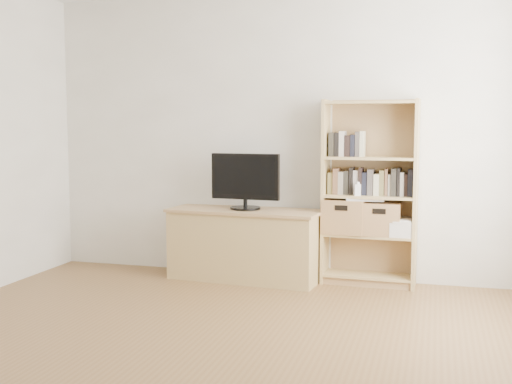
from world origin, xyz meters
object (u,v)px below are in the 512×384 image
at_px(baby_monitor, 358,190).
at_px(basket_left, 344,216).
at_px(bookshelf, 370,193).
at_px(television, 245,181).
at_px(tv_stand, 245,246).
at_px(laptop, 366,199).
at_px(basket_right, 380,218).

height_order(baby_monitor, basket_left, baby_monitor).
bearing_deg(baby_monitor, bookshelf, 30.19).
bearing_deg(bookshelf, television, -172.46).
bearing_deg(tv_stand, television, 0.00).
bearing_deg(basket_left, laptop, -3.27).
bearing_deg(baby_monitor, television, 168.32).
bearing_deg(tv_stand, laptop, 9.82).
relative_size(television, basket_right, 1.87).
xyz_separation_m(bookshelf, basket_left, (-0.22, 0.00, -0.21)).
height_order(bookshelf, basket_left, bookshelf).
height_order(television, basket_right, television).
distance_m(tv_stand, bookshelf, 1.21).
height_order(television, basket_left, television).
distance_m(bookshelf, television, 1.10).
bearing_deg(television, baby_monitor, 5.72).
height_order(bookshelf, television, bookshelf).
distance_m(basket_right, laptop, 0.21).
distance_m(bookshelf, basket_left, 0.30).
xyz_separation_m(baby_monitor, basket_right, (0.19, 0.08, -0.25)).
height_order(baby_monitor, basket_right, baby_monitor).
xyz_separation_m(bookshelf, television, (-1.10, -0.11, 0.08)).
bearing_deg(laptop, baby_monitor, -135.47).
bearing_deg(basket_right, laptop, -175.22).
height_order(bookshelf, basket_right, bookshelf).
height_order(television, baby_monitor, television).
xyz_separation_m(basket_right, laptop, (-0.13, -0.01, 0.17)).
distance_m(television, basket_left, 0.94).
distance_m(television, laptop, 1.08).
distance_m(basket_left, laptop, 0.25).
relative_size(baby_monitor, basket_right, 0.29).
distance_m(tv_stand, baby_monitor, 1.14).
height_order(bookshelf, laptop, bookshelf).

